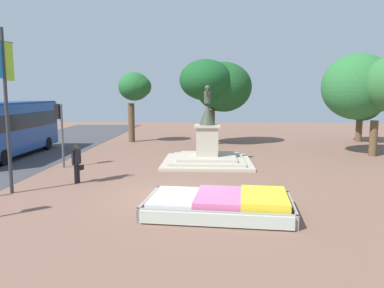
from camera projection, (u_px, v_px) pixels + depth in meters
ground_plane at (175, 195)px, 14.69m from camera, size 74.82×74.82×0.00m
flower_planter at (221, 205)px, 12.45m from camera, size 5.11×3.29×0.70m
statue_monument at (207, 150)px, 21.48m from camera, size 5.00×5.00×4.44m
traffic_light_mid_block at (60, 123)px, 19.97m from camera, size 0.42×0.30×3.43m
banner_pole at (6, 103)px, 14.55m from camera, size 0.26×1.22×6.48m
city_bus at (7, 126)px, 23.20m from camera, size 2.59×9.81×3.44m
pedestrian_with_handbag at (77, 161)px, 16.60m from camera, size 0.36×0.71×1.75m
park_tree_far_left at (371, 86)px, 23.52m from camera, size 5.87×5.53×6.55m
park_tree_behind_statue at (216, 84)px, 28.98m from camera, size 5.61×5.32×6.55m
park_tree_far_right at (361, 97)px, 30.25m from camera, size 3.91×4.27×5.78m
park_tree_mid_canopy at (135, 88)px, 30.15m from camera, size 2.67×2.68×5.68m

